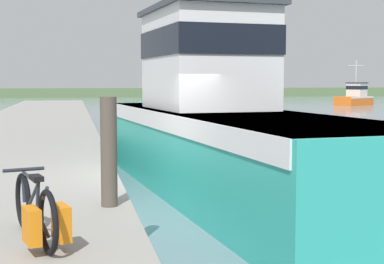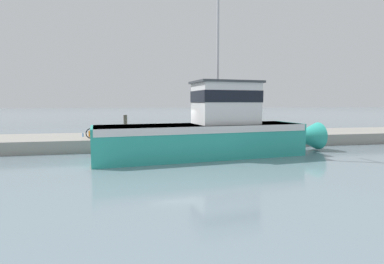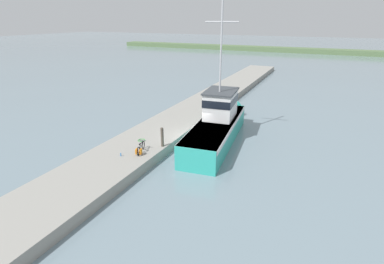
{
  "view_description": "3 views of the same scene",
  "coord_description": "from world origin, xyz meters",
  "px_view_note": "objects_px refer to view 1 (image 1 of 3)",
  "views": [
    {
      "loc": [
        -1.61,
        -10.1,
        2.37
      ],
      "look_at": [
        -0.01,
        -2.15,
        1.66
      ],
      "focal_mm": 55.0,
      "sensor_mm": 36.0,
      "label": 1
    },
    {
      "loc": [
        16.84,
        -2.15,
        2.88
      ],
      "look_at": [
        0.31,
        1.22,
        1.22
      ],
      "focal_mm": 28.0,
      "sensor_mm": 36.0,
      "label": 2
    },
    {
      "loc": [
        9.23,
        -19.84,
        9.53
      ],
      "look_at": [
        0.37,
        -0.66,
        1.46
      ],
      "focal_mm": 28.0,
      "sensor_mm": 36.0,
      "label": 3
    }
  ],
  "objects_px": {
    "mooring_post": "(109,152)",
    "fishing_boat_main": "(217,124)",
    "bicycle_touring": "(39,214)",
    "boat_blue_far": "(355,97)"
  },
  "relations": [
    {
      "from": "mooring_post",
      "to": "fishing_boat_main",
      "type": "bearing_deg",
      "value": 60.93
    },
    {
      "from": "fishing_boat_main",
      "to": "bicycle_touring",
      "type": "xyz_separation_m",
      "value": [
        -3.39,
        -6.35,
        -0.39
      ]
    },
    {
      "from": "fishing_boat_main",
      "to": "mooring_post",
      "type": "xyz_separation_m",
      "value": [
        -2.59,
        -4.66,
        0.01
      ]
    },
    {
      "from": "boat_blue_far",
      "to": "bicycle_touring",
      "type": "relative_size",
      "value": 3.01
    },
    {
      "from": "fishing_boat_main",
      "to": "mooring_post",
      "type": "height_order",
      "value": "fishing_boat_main"
    },
    {
      "from": "fishing_boat_main",
      "to": "boat_blue_far",
      "type": "xyz_separation_m",
      "value": [
        23.75,
        40.42,
        -0.62
      ]
    },
    {
      "from": "boat_blue_far",
      "to": "mooring_post",
      "type": "relative_size",
      "value": 3.49
    },
    {
      "from": "fishing_boat_main",
      "to": "bicycle_touring",
      "type": "relative_size",
      "value": 8.03
    },
    {
      "from": "boat_blue_far",
      "to": "mooring_post",
      "type": "distance_m",
      "value": 52.22
    },
    {
      "from": "fishing_boat_main",
      "to": "bicycle_touring",
      "type": "height_order",
      "value": "fishing_boat_main"
    }
  ]
}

